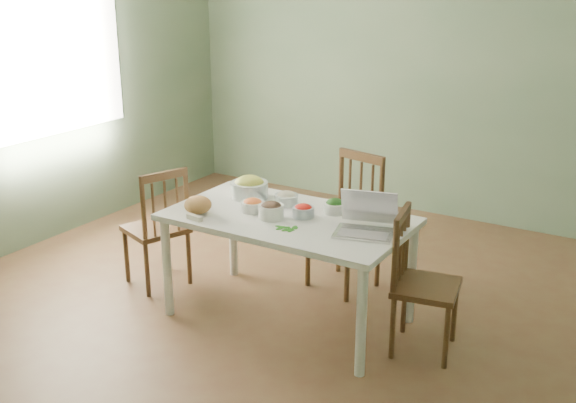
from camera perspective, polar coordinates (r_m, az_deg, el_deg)
The scene contains 19 objects.
floor at distance 4.78m, azimuth -0.24°, elevation -9.31°, with size 5.00×5.00×0.00m, color brown.
wall_back at distance 6.54m, azimuth 11.51°, elevation 10.51°, with size 5.00×0.00×2.70m, color gray.
wall_left at distance 5.99m, azimuth -21.34°, elevation 8.89°, with size 0.00×5.00×2.70m, color gray.
window_left at distance 6.14m, azimuth -19.17°, elevation 10.76°, with size 0.04×1.60×1.20m, color white.
dining_table at distance 4.58m, azimuth -0.00°, elevation -5.51°, with size 1.55×0.87×0.73m, color white, non-canonical shape.
chair_far at distance 5.01m, azimuth 4.61°, elevation -1.81°, with size 0.44×0.42×0.99m, color #412213, non-canonical shape.
chair_left at distance 5.14m, azimuth -10.88°, elevation -1.99°, with size 0.40×0.38×0.91m, color #412213, non-canonical shape.
chair_right at distance 4.26m, azimuth 11.38°, elevation -6.68°, with size 0.39×0.37×0.89m, color #412213, non-canonical shape.
bread_boule at distance 4.51m, azimuth -7.46°, elevation -0.27°, with size 0.18×0.18×0.12m, color #A36B40.
butter_stick at distance 4.41m, azimuth -7.73°, elevation -1.32°, with size 0.12×0.03×0.03m, color beige.
bowl_squash at distance 4.79m, azimuth -3.21°, elevation 1.20°, with size 0.26×0.26×0.15m, color gold, non-canonical shape.
bowl_carrot at distance 4.52m, azimuth -2.94°, elevation -0.29°, with size 0.15×0.15×0.09m, color orange, non-canonical shape.
bowl_onion at distance 4.65m, azimuth -0.13°, elevation 0.29°, with size 0.16×0.16×0.09m, color beige, non-canonical shape.
bowl_mushroom at distance 4.39m, azimuth -1.39°, elevation -0.72°, with size 0.16×0.16×0.11m, color #462920, non-canonical shape.
bowl_redpep at distance 4.42m, azimuth 1.27°, elevation -0.76°, with size 0.14×0.14×0.08m, color red, non-canonical shape.
bowl_broccoli at distance 4.50m, azimuth 3.90°, elevation -0.37°, with size 0.15×0.15×0.09m, color #1E4C1E, non-canonical shape.
flatbread at distance 4.59m, azimuth 4.94°, elevation -0.51°, with size 0.20×0.20×0.02m, color tan.
basil_bunch at distance 4.24m, azimuth -0.20°, elevation -2.11°, with size 0.17×0.17×0.02m, color #217120, non-canonical shape.
laptop at distance 4.12m, azimuth 6.34°, elevation -1.21°, with size 0.35×0.32×0.23m, color silver, non-canonical shape.
Camera 1 is at (2.21, -3.59, 2.25)m, focal length 43.06 mm.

